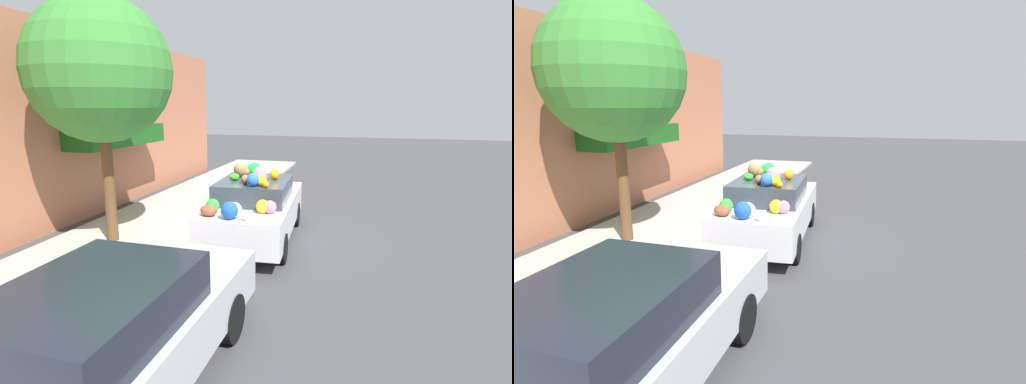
{
  "view_description": "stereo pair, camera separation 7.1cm",
  "coord_description": "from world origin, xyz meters",
  "views": [
    {
      "loc": [
        -8.41,
        -2.39,
        3.05
      ],
      "look_at": [
        0.0,
        -0.06,
        1.12
      ],
      "focal_mm": 28.0,
      "sensor_mm": 36.0,
      "label": 1
    },
    {
      "loc": [
        -8.39,
        -2.46,
        3.05
      ],
      "look_at": [
        0.0,
        -0.06,
        1.12
      ],
      "focal_mm": 28.0,
      "sensor_mm": 36.0,
      "label": 2
    }
  ],
  "objects": [
    {
      "name": "sidewalk_curb",
      "position": [
        0.0,
        2.7,
        0.05
      ],
      "size": [
        24.0,
        3.2,
        0.1
      ],
      "color": "#B2ADA3",
      "rests_on": "ground"
    },
    {
      "name": "fire_hydrant",
      "position": [
        2.66,
        1.79,
        0.45
      ],
      "size": [
        0.2,
        0.2,
        0.7
      ],
      "color": "red",
      "rests_on": "sidewalk_curb"
    },
    {
      "name": "street_tree",
      "position": [
        -1.16,
        2.9,
        3.7
      ],
      "size": [
        2.93,
        2.93,
        5.07
      ],
      "color": "brown",
      "rests_on": "sidewalk_curb"
    },
    {
      "name": "parked_car_plain",
      "position": [
        -5.4,
        -0.03,
        0.75
      ],
      "size": [
        4.59,
        1.77,
        1.45
      ],
      "rotation": [
        0.0,
        0.0,
        -0.02
      ],
      "color": "#B7BABF",
      "rests_on": "ground"
    },
    {
      "name": "ground_plane",
      "position": [
        0.0,
        0.0,
        0.0
      ],
      "size": [
        60.0,
        60.0,
        0.0
      ],
      "primitive_type": "plane",
      "color": "#424244"
    },
    {
      "name": "building_facade",
      "position": [
        0.09,
        4.91,
        2.46
      ],
      "size": [
        18.0,
        1.2,
        4.97
      ],
      "color": "#B26B4C",
      "rests_on": "ground"
    },
    {
      "name": "art_car",
      "position": [
        -0.06,
        -0.06,
        0.77
      ],
      "size": [
        4.16,
        1.95,
        1.76
      ],
      "rotation": [
        0.0,
        0.0,
        0.07
      ],
      "color": "silver",
      "rests_on": "ground"
    }
  ]
}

